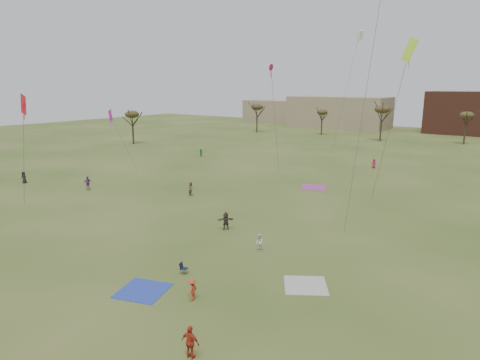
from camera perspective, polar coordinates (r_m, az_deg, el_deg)
The scene contains 19 objects.
ground at distance 31.66m, azimuth -13.33°, elevation -13.72°, with size 260.00×260.00×0.00m, color #325019.
spectator_fore_a at distance 23.53m, azimuth -6.71°, elevation -20.93°, with size 1.08×0.45×1.84m, color red.
spectator_fore_b at distance 54.38m, azimuth -6.60°, elevation -1.20°, with size 0.86×0.67×1.76m, color #7D614F.
spectator_fore_c at distance 41.57m, azimuth -1.93°, elevation -5.52°, with size 1.66×0.53×1.78m, color #514039.
flyer_mid_a at distance 68.36m, azimuth -27.15°, elevation 0.32°, with size 0.83×0.54×1.70m, color black.
flyer_mid_b at distance 28.89m, azimuth -6.47°, elevation -14.50°, with size 0.96×0.55×1.48m, color #C64025.
spectator_mid_d at distance 60.40m, azimuth -19.88°, elevation -0.40°, with size 1.12×0.47×1.91m, color #803B8F.
spectator_mid_e at distance 36.50m, azimuth 2.62°, elevation -8.43°, with size 0.72×0.56×1.49m, color white.
flyer_far_a at distance 84.09m, azimuth -5.29°, elevation 3.70°, with size 1.36×0.43×1.47m, color #287845.
flyer_far_b at distance 75.31m, azimuth 17.63°, elevation 2.13°, with size 0.78×0.51×1.60m, color #B41E4A.
blanket_blue at distance 30.93m, azimuth -12.99°, elevation -14.36°, with size 3.16×3.16×0.03m, color #2A43B8.
blanket_cream at distance 31.23m, azimuth 8.85°, elevation -13.89°, with size 2.97×2.97×0.03m, color beige.
blanket_plum at distance 59.46m, azimuth 9.95°, elevation -0.97°, with size 3.26×3.26×0.03m, color #B8389D.
camp_chair_center at distance 32.77m, azimuth -7.60°, elevation -12.02°, with size 0.68×0.65×0.87m.
kites_aloft at distance 60.08m, azimuth 13.90°, elevation 15.57°, with size 68.43×72.42×25.08m.
tree_line at distance 100.50m, azimuth 22.05°, elevation 7.96°, with size 117.44×49.32×8.91m.
building_tan at distance 144.99m, azimuth 13.16°, elevation 8.92°, with size 32.00×14.00×10.00m, color #937F60.
building_brick at distance 139.29m, azimuth 29.45°, elevation 7.89°, with size 26.00×16.00×12.00m, color brown.
building_tan_west at distance 165.14m, azimuth 4.41°, elevation 9.30°, with size 20.00×12.00×8.00m, color #937F60.
Camera 1 is at (21.98, -18.02, 13.95)m, focal length 31.60 mm.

